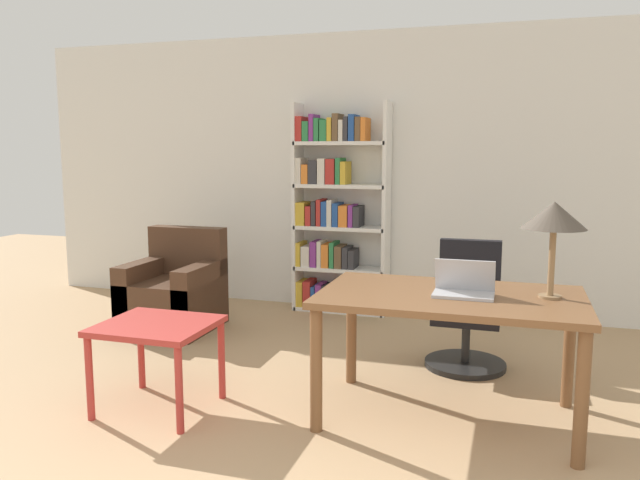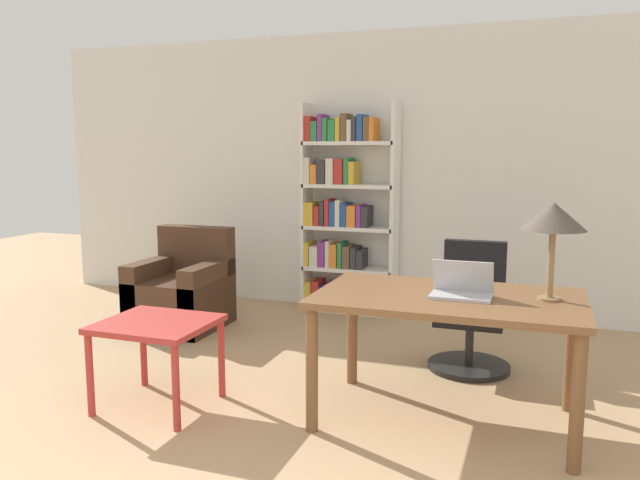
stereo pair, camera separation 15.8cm
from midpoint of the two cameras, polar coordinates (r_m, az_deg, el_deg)
wall_back at (r=6.05m, az=9.87°, el=5.95°), size 8.00×0.06×2.70m
desk at (r=3.70m, az=12.83°, el=-6.40°), size 1.50×0.91×0.76m
laptop at (r=3.63m, az=14.05°, el=-4.36°), size 0.34×0.21×0.21m
table_lamp at (r=3.65m, az=21.74°, el=1.84°), size 0.35×0.35×0.54m
office_chair at (r=4.72m, az=14.61°, el=-6.66°), size 0.59×0.59×0.92m
side_table_blue at (r=3.97m, az=-13.58°, el=-8.29°), size 0.66×0.60×0.54m
armchair at (r=5.73m, az=-11.71°, el=-4.84°), size 0.73×0.75×0.88m
bookshelf at (r=6.07m, az=2.73°, el=2.28°), size 0.93×0.28×2.03m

